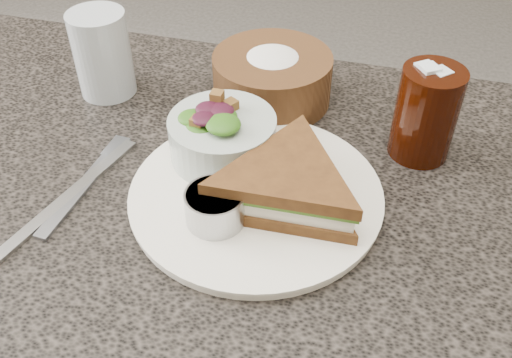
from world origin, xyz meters
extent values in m
cylinder|color=white|center=(0.05, 0.02, 0.76)|extent=(0.28, 0.28, 0.01)
cylinder|color=#A1A3A5|center=(0.02, -0.03, 0.78)|extent=(0.07, 0.07, 0.04)
cone|color=#E85B00|center=(0.05, 0.08, 0.77)|extent=(0.07, 0.07, 0.03)
cube|color=#999DA8|center=(-0.15, -0.01, 0.75)|extent=(0.03, 0.16, 0.00)
cube|color=#A9ABAD|center=(-0.16, -0.03, 0.75)|extent=(0.07, 0.22, 0.00)
cylinder|color=#AEB9C3|center=(-0.21, 0.18, 0.81)|extent=(0.08, 0.08, 0.12)
camera|label=1|loc=(0.17, -0.42, 1.19)|focal=40.00mm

